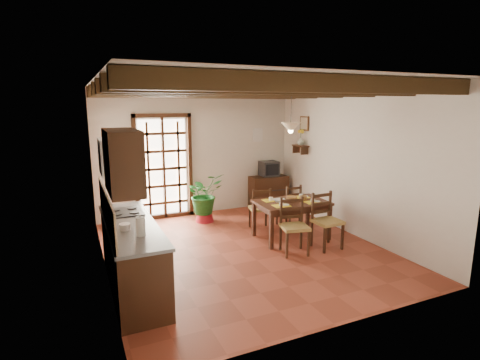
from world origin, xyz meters
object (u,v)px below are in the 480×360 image
crt_tv (269,169)px  pendant_lamp (291,126)px  chair_far_right (289,213)px  kitchen_counter (132,255)px  chair_near_left (294,236)px  chair_near_right (326,231)px  sideboard (269,192)px  chair_far_left (260,216)px  potted_plant (204,196)px  dining_table (291,206)px

crt_tv → pendant_lamp: (-0.63, -1.93, 1.11)m
chair_far_right → kitchen_counter: bearing=16.9°
chair_near_left → crt_tv: (0.97, 2.69, 0.67)m
chair_near_right → chair_far_right: (0.05, 1.33, -0.03)m
crt_tv → sideboard: bearing=91.8°
chair_far_right → chair_near_right: bearing=81.6°
chair_near_right → pendant_lamp: size_ratio=1.15×
chair_far_left → chair_far_right: size_ratio=0.99×
potted_plant → dining_table: bearing=-54.5°
chair_near_left → chair_far_right: 1.48m
dining_table → sideboard: bearing=74.8°
chair_near_left → pendant_lamp: size_ratio=1.11×
dining_table → chair_far_right: size_ratio=1.53×
kitchen_counter → chair_far_right: bearing=23.2°
sideboard → kitchen_counter: bearing=-139.6°
chair_near_left → potted_plant: 2.43m
kitchen_counter → crt_tv: kitchen_counter is taller
chair_near_left → chair_near_right: size_ratio=0.96×
kitchen_counter → pendant_lamp: (3.01, 0.89, 1.60)m
chair_far_left → dining_table: bearing=127.5°
chair_near_left → potted_plant: bearing=122.4°
chair_far_right → potted_plant: bearing=-38.9°
chair_near_right → potted_plant: size_ratio=0.43×
crt_tv → potted_plant: potted_plant is taller
chair_far_right → crt_tv: size_ratio=2.08×
chair_near_right → sideboard: 2.74m
kitchen_counter → sideboard: (3.63, 2.83, -0.09)m
chair_far_left → chair_far_right: chair_far_right is taller
chair_near_left → sideboard: size_ratio=1.03×
chair_near_right → sideboard: bearing=81.1°
potted_plant → chair_far_left: bearing=-48.0°
chair_far_left → sideboard: 1.66m
dining_table → chair_near_left: (-0.35, -0.65, -0.32)m
potted_plant → pendant_lamp: 2.43m
chair_near_right → crt_tv: 2.81m
chair_far_left → sideboard: (0.93, 1.36, 0.11)m
dining_table → sideboard: size_ratio=1.46×
kitchen_counter → dining_table: 3.11m
chair_near_right → potted_plant: bearing=120.4°
kitchen_counter → potted_plant: size_ratio=1.00×
kitchen_counter → sideboard: 4.60m
potted_plant → pendant_lamp: (1.15, -1.52, 1.51)m
chair_far_right → potted_plant: (-1.50, 0.96, 0.30)m
crt_tv → dining_table: bearing=-105.4°
chair_far_right → potted_plant: potted_plant is taller
kitchen_counter → potted_plant: 3.04m
kitchen_counter → chair_far_right: (3.36, 1.44, -0.20)m
dining_table → chair_near_right: 0.80m
sideboard → pendant_lamp: 2.65m
potted_plant → pendant_lamp: bearing=-52.8°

